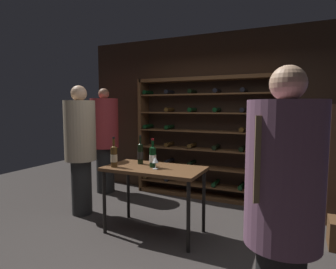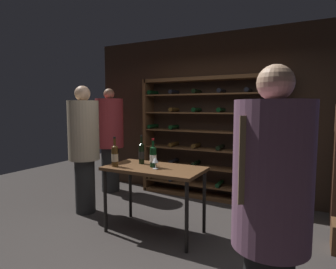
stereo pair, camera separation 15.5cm
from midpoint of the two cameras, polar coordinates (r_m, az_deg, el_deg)
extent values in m
plane|color=#383330|center=(3.42, -0.46, -22.10)|extent=(10.21, 10.21, 0.00)
cube|color=#332319|center=(5.02, 9.88, 3.67)|extent=(5.24, 0.10, 2.86)
cube|color=brown|center=(5.41, -5.77, -0.18)|extent=(0.06, 0.32, 2.10)
cube|color=brown|center=(4.68, 20.52, -1.40)|extent=(0.06, 0.32, 2.10)
cube|color=brown|center=(4.91, 6.53, 11.14)|extent=(2.40, 0.32, 0.06)
cube|color=brown|center=(5.12, 6.28, -12.16)|extent=(2.40, 0.32, 0.06)
cube|color=brown|center=(5.07, 6.30, -10.08)|extent=(2.32, 0.32, 0.02)
cylinder|color=#4C3314|center=(5.49, -4.78, -8.25)|extent=(0.08, 0.30, 0.08)
cylinder|color=black|center=(5.29, -0.58, -8.75)|extent=(0.08, 0.30, 0.08)
cylinder|color=black|center=(4.99, 8.74, -9.71)|extent=(0.08, 0.30, 0.08)
cylinder|color=black|center=(4.89, 13.78, -10.11)|extent=(0.08, 0.30, 0.08)
cylinder|color=black|center=(4.83, 19.00, -10.46)|extent=(0.08, 0.30, 0.08)
cube|color=brown|center=(4.99, 6.34, -6.58)|extent=(2.32, 0.32, 0.02)
cylinder|color=black|center=(5.22, -0.58, -5.39)|extent=(0.08, 0.30, 0.08)
cylinder|color=black|center=(5.05, 3.96, -5.78)|extent=(0.08, 0.30, 0.08)
cylinder|color=black|center=(4.76, 19.12, -6.79)|extent=(0.08, 0.30, 0.08)
cube|color=brown|center=(4.94, 6.38, -2.99)|extent=(2.32, 0.32, 0.02)
cylinder|color=#4C3314|center=(5.17, -0.58, -1.95)|extent=(0.08, 0.30, 0.08)
cylinder|color=#4C3314|center=(5.00, 3.99, -2.22)|extent=(0.08, 0.30, 0.08)
cylinder|color=black|center=(4.86, 8.85, -2.50)|extent=(0.08, 0.30, 0.08)
cylinder|color=black|center=(4.76, 13.96, -2.77)|extent=(0.08, 0.30, 0.08)
cylinder|color=black|center=(4.70, 19.25, -3.02)|extent=(0.08, 0.30, 0.08)
cube|color=brown|center=(4.90, 6.42, 0.67)|extent=(2.32, 0.32, 0.02)
cylinder|color=black|center=(5.35, -4.86, 1.68)|extent=(0.08, 0.30, 0.08)
cylinder|color=black|center=(5.14, -0.59, 1.54)|extent=(0.08, 0.30, 0.08)
cylinder|color=#4C3314|center=(4.73, 14.05, 1.03)|extent=(0.08, 0.30, 0.08)
cube|color=brown|center=(4.88, 6.46, 4.36)|extent=(2.32, 0.32, 0.02)
cylinder|color=#4C3314|center=(5.13, -0.59, 5.07)|extent=(0.08, 0.30, 0.08)
cylinder|color=black|center=(4.96, 4.04, 5.04)|extent=(0.08, 0.30, 0.08)
cylinder|color=black|center=(4.82, 8.96, 4.97)|extent=(0.08, 0.30, 0.08)
cylinder|color=black|center=(4.72, 14.14, 4.86)|extent=(0.08, 0.30, 0.08)
cylinder|color=black|center=(4.65, 19.50, 4.70)|extent=(0.08, 0.30, 0.08)
cube|color=brown|center=(4.89, 6.50, 8.07)|extent=(2.32, 0.32, 0.02)
cylinder|color=black|center=(5.34, -4.92, 8.46)|extent=(0.08, 0.30, 0.08)
cylinder|color=black|center=(5.14, -0.59, 8.60)|extent=(0.08, 0.30, 0.08)
cylinder|color=black|center=(4.96, 4.06, 8.69)|extent=(0.08, 0.30, 0.08)
cylinder|color=black|center=(4.82, 9.02, 8.73)|extent=(0.08, 0.30, 0.08)
cylinder|color=black|center=(4.72, 14.23, 8.70)|extent=(0.08, 0.30, 0.08)
cylinder|color=black|center=(4.66, 19.62, 8.59)|extent=(0.08, 0.30, 0.08)
cube|color=brown|center=(3.53, -4.12, -6.97)|extent=(1.22, 0.65, 0.04)
cylinder|color=black|center=(3.72, -14.02, -13.18)|extent=(0.04, 0.04, 0.80)
cylinder|color=black|center=(3.18, 2.69, -16.34)|extent=(0.04, 0.04, 0.80)
cylinder|color=black|center=(4.15, -9.14, -11.13)|extent=(0.04, 0.04, 0.80)
cylinder|color=black|center=(3.66, 6.04, -13.34)|extent=(0.04, 0.04, 0.80)
cylinder|color=#252525|center=(4.46, -18.07, -10.09)|extent=(0.29, 0.29, 0.81)
cylinder|color=tan|center=(4.32, -18.41, 0.75)|extent=(0.45, 0.45, 0.88)
sphere|color=tan|center=(4.31, -18.63, 7.92)|extent=(0.23, 0.23, 0.23)
cylinder|color=#7A516B|center=(1.75, 20.19, -7.42)|extent=(0.44, 0.44, 0.85)
sphere|color=tan|center=(1.71, 20.77, 9.68)|extent=(0.20, 0.20, 0.20)
cube|color=olive|center=(1.55, 15.25, -5.02)|extent=(0.05, 0.03, 0.47)
cylinder|color=black|center=(5.46, -13.38, -6.95)|extent=(0.33, 0.33, 0.84)
cylinder|color=#9E2D33|center=(5.34, -13.59, 2.22)|extent=(0.51, 0.51, 0.91)
sphere|color=#AD7A5B|center=(5.34, -13.72, 8.04)|extent=(0.20, 0.20, 0.20)
cylinder|color=black|center=(3.72, -6.81, -4.02)|extent=(0.07, 0.07, 0.25)
cone|color=black|center=(3.70, -6.83, -1.89)|extent=(0.07, 0.07, 0.03)
cylinder|color=black|center=(3.69, -6.84, -1.09)|extent=(0.03, 0.03, 0.08)
cylinder|color=black|center=(3.69, -6.85, -0.33)|extent=(0.03, 0.03, 0.02)
cylinder|color=black|center=(3.72, -6.81, -4.21)|extent=(0.08, 0.08, 0.10)
cylinder|color=black|center=(3.50, -4.37, -4.69)|extent=(0.08, 0.08, 0.24)
cone|color=black|center=(3.48, -4.38, -2.53)|extent=(0.08, 0.08, 0.03)
cylinder|color=black|center=(3.48, -4.39, -1.76)|extent=(0.03, 0.03, 0.07)
cylinder|color=maroon|center=(3.47, -4.39, -1.01)|extent=(0.03, 0.03, 0.02)
cylinder|color=silver|center=(3.51, -4.36, -4.88)|extent=(0.08, 0.08, 0.09)
cylinder|color=#4C3314|center=(3.59, -12.11, -4.50)|extent=(0.08, 0.08, 0.25)
cone|color=#4C3314|center=(3.57, -12.16, -2.34)|extent=(0.08, 0.08, 0.03)
cylinder|color=#4C3314|center=(3.56, -12.18, -1.49)|extent=(0.03, 0.03, 0.08)
cylinder|color=black|center=(3.55, -12.19, -0.67)|extent=(0.03, 0.03, 0.02)
cylinder|color=#C6B28C|center=(3.59, -12.11, -4.70)|extent=(0.08, 0.08, 0.09)
cylinder|color=silver|center=(3.43, -3.86, -6.94)|extent=(0.07, 0.07, 0.00)
cylinder|color=silver|center=(3.42, -3.87, -6.31)|extent=(0.01, 0.01, 0.07)
cone|color=silver|center=(3.41, -3.87, -5.19)|extent=(0.08, 0.08, 0.06)
cylinder|color=#590A14|center=(3.41, -3.87, -5.42)|extent=(0.04, 0.04, 0.02)
camera|label=1|loc=(0.08, -91.31, -0.13)|focal=30.06mm
camera|label=2|loc=(0.08, 88.69, 0.13)|focal=30.06mm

